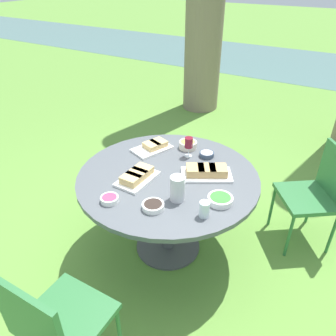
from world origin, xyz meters
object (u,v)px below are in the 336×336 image
object	(u,v)px
chair_near_right	(318,190)
wine_glass	(189,143)
chair_near_left	(54,321)
dining_table	(168,186)
water_pitcher	(178,188)

from	to	relation	value
chair_near_right	wine_glass	bearing A→B (deg)	-157.83
chair_near_left	chair_near_right	bearing A→B (deg)	63.32
dining_table	chair_near_left	size ratio (longest dim) A/B	1.55
chair_near_right	wine_glass	distance (m)	1.13
dining_table	water_pitcher	distance (m)	0.37
chair_near_left	water_pitcher	distance (m)	1.04
dining_table	chair_near_left	world-z (taller)	chair_near_left
chair_near_right	dining_table	bearing A→B (deg)	-143.72
dining_table	wine_glass	world-z (taller)	wine_glass
chair_near_left	wine_glass	distance (m)	1.57
dining_table	water_pitcher	size ratio (longest dim) A/B	7.60
chair_near_left	water_pitcher	bearing A→B (deg)	79.23
chair_near_right	wine_glass	size ratio (longest dim) A/B	5.22
wine_glass	chair_near_left	bearing A→B (deg)	-89.03
chair_near_left	water_pitcher	world-z (taller)	water_pitcher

